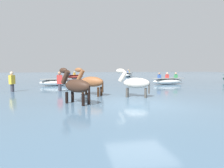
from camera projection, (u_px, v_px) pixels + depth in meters
The scene contains 11 objects.
ground_plane at pixel (140, 114), 7.62m from camera, with size 120.00×120.00×0.00m, color #756B56.
water_surface at pixel (103, 86), 17.37m from camera, with size 90.00×90.00×0.43m, color slate.
horse_lead_pinto at pixel (135, 84), 9.26m from camera, with size 1.64×0.92×1.81m.
horse_trailing_chestnut at pixel (91, 82), 9.76m from camera, with size 1.55×1.26×1.86m.
horse_flank_dark_bay at pixel (76, 87), 7.53m from camera, with size 1.39×1.45×1.86m.
boat_distant_west at pixel (74, 76), 25.76m from camera, with size 2.61×1.89×0.96m.
boat_mid_channel at pixel (128, 75), 30.18m from camera, with size 2.36×3.41×1.14m.
boat_mid_outer at pixel (56, 82), 15.24m from camera, with size 2.65×1.19×0.54m.
boat_near_port at pixel (168, 81), 16.54m from camera, with size 2.99×1.29×1.02m.
person_onlooker_left at pixel (12, 84), 11.36m from camera, with size 0.32×0.38×1.63m.
person_wading_mid at pixel (60, 84), 11.54m from camera, with size 0.33×0.21×1.63m.
Camera 1 is at (-2.56, -7.12, 1.86)m, focal length 30.50 mm.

